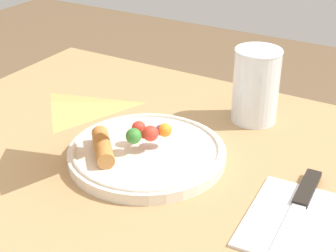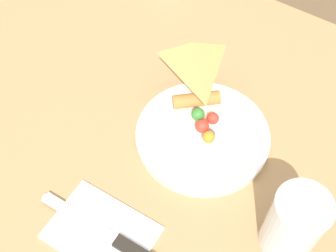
# 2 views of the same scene
# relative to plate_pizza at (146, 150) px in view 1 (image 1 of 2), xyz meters

# --- Properties ---
(plate_pizza) EXTENTS (0.22, 0.22, 0.05)m
(plate_pizza) POSITION_rel_plate_pizza_xyz_m (0.00, 0.00, 0.00)
(plate_pizza) COLOR silver
(plate_pizza) RESTS_ON dining_table
(milk_glass) EXTENTS (0.08, 0.08, 0.12)m
(milk_glass) POSITION_rel_plate_pizza_xyz_m (-0.19, 0.09, 0.04)
(milk_glass) COLOR white
(milk_glass) RESTS_ON dining_table
(napkin_folded) EXTENTS (0.16, 0.12, 0.00)m
(napkin_folded) POSITION_rel_plate_pizza_xyz_m (0.03, 0.23, -0.01)
(napkin_folded) COLOR white
(napkin_folded) RESTS_ON dining_table
(butter_knife) EXTENTS (0.22, 0.03, 0.01)m
(butter_knife) POSITION_rel_plate_pizza_xyz_m (0.02, 0.23, -0.01)
(butter_knife) COLOR black
(butter_knife) RESTS_ON napkin_folded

